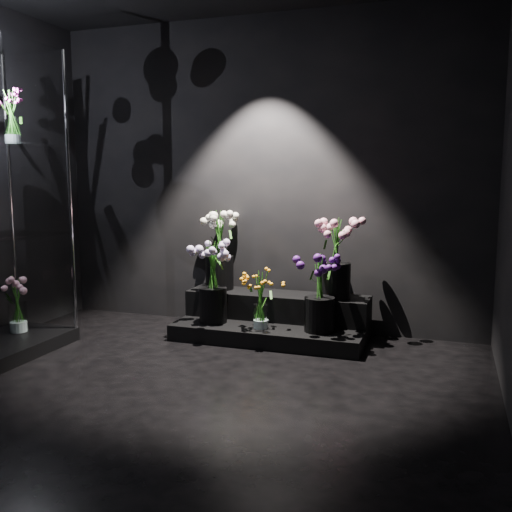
% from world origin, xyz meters
% --- Properties ---
extents(floor, '(4.00, 4.00, 0.00)m').
position_xyz_m(floor, '(0.00, 0.00, 0.00)').
color(floor, black).
rests_on(floor, ground).
extents(wall_back, '(4.00, 0.00, 4.00)m').
position_xyz_m(wall_back, '(0.00, 2.00, 1.40)').
color(wall_back, black).
rests_on(wall_back, floor).
extents(display_riser, '(1.62, 0.72, 0.36)m').
position_xyz_m(display_riser, '(0.21, 1.68, 0.15)').
color(display_riser, black).
rests_on(display_riser, floor).
extents(bouquet_orange_bells, '(0.28, 0.28, 0.48)m').
position_xyz_m(bouquet_orange_bells, '(0.18, 1.40, 0.38)').
color(bouquet_orange_bells, white).
rests_on(bouquet_orange_bells, display_riser).
extents(bouquet_lilac, '(0.43, 0.43, 0.70)m').
position_xyz_m(bouquet_lilac, '(-0.27, 1.47, 0.53)').
color(bouquet_lilac, black).
rests_on(bouquet_lilac, display_riser).
extents(bouquet_purple, '(0.38, 0.38, 0.63)m').
position_xyz_m(bouquet_purple, '(0.66, 1.48, 0.48)').
color(bouquet_purple, black).
rests_on(bouquet_purple, display_riser).
extents(bouquet_cream_roses, '(0.41, 0.41, 0.71)m').
position_xyz_m(bouquet_cream_roses, '(-0.35, 1.80, 0.77)').
color(bouquet_cream_roses, black).
rests_on(bouquet_cream_roses, display_riser).
extents(bouquet_pink_roses, '(0.44, 0.44, 0.70)m').
position_xyz_m(bouquet_pink_roses, '(0.74, 1.74, 0.76)').
color(bouquet_pink_roses, black).
rests_on(bouquet_pink_roses, display_riser).
extents(bouquet_case_magenta, '(0.25, 0.25, 0.41)m').
position_xyz_m(bouquet_case_magenta, '(-1.60, 0.67, 1.84)').
color(bouquet_case_magenta, white).
rests_on(bouquet_case_magenta, display_case).
extents(bouquet_case_base_pink, '(0.30, 0.30, 0.47)m').
position_xyz_m(bouquet_case_base_pink, '(-1.71, 0.74, 0.36)').
color(bouquet_case_base_pink, white).
rests_on(bouquet_case_base_pink, display_case).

